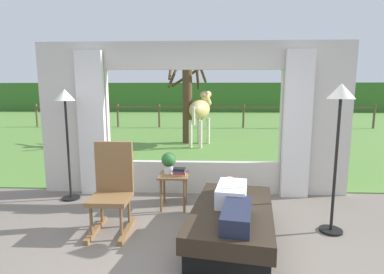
% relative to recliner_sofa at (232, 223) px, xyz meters
% --- Properties ---
extents(ground_plane, '(12.00, 12.00, 0.00)m').
position_rel_recliner_sofa_xyz_m(ground_plane, '(-0.53, -0.57, -0.22)').
color(ground_plane, '#70665B').
extents(back_wall_with_window, '(5.20, 0.12, 2.55)m').
position_rel_recliner_sofa_xyz_m(back_wall_with_window, '(-0.53, 1.69, 1.03)').
color(back_wall_with_window, beige).
rests_on(back_wall_with_window, ground_plane).
extents(curtain_panel_left, '(0.44, 0.10, 2.40)m').
position_rel_recliner_sofa_xyz_m(curtain_panel_left, '(-2.22, 1.55, 0.98)').
color(curtain_panel_left, silver).
rests_on(curtain_panel_left, ground_plane).
extents(curtain_panel_right, '(0.44, 0.10, 2.40)m').
position_rel_recliner_sofa_xyz_m(curtain_panel_right, '(1.16, 1.55, 0.98)').
color(curtain_panel_right, silver).
rests_on(curtain_panel_right, ground_plane).
extents(outdoor_pasture_lawn, '(36.00, 21.68, 0.02)m').
position_rel_recliner_sofa_xyz_m(outdoor_pasture_lawn, '(-0.53, 12.59, -0.21)').
color(outdoor_pasture_lawn, '#568438').
rests_on(outdoor_pasture_lawn, ground_plane).
extents(distant_hill_ridge, '(36.00, 2.00, 2.40)m').
position_rel_recliner_sofa_xyz_m(distant_hill_ridge, '(-0.53, 22.43, 0.98)').
color(distant_hill_ridge, '#396A29').
rests_on(distant_hill_ridge, ground_plane).
extents(recliner_sofa, '(1.17, 1.83, 0.42)m').
position_rel_recliner_sofa_xyz_m(recliner_sofa, '(0.00, 0.00, 0.00)').
color(recliner_sofa, black).
rests_on(recliner_sofa, ground_plane).
extents(reclining_person, '(0.44, 1.43, 0.22)m').
position_rel_recliner_sofa_xyz_m(reclining_person, '(0.00, -0.05, 0.30)').
color(reclining_person, silver).
rests_on(reclining_person, recliner_sofa).
extents(rocking_chair, '(0.48, 0.68, 1.12)m').
position_rel_recliner_sofa_xyz_m(rocking_chair, '(-1.49, 0.25, 0.33)').
color(rocking_chair, brown).
rests_on(rocking_chair, ground_plane).
extents(side_table, '(0.44, 0.44, 0.52)m').
position_rel_recliner_sofa_xyz_m(side_table, '(-0.79, 0.98, 0.21)').
color(side_table, brown).
rests_on(side_table, ground_plane).
extents(potted_plant, '(0.22, 0.22, 0.32)m').
position_rel_recliner_sofa_xyz_m(potted_plant, '(-0.87, 1.04, 0.48)').
color(potted_plant, silver).
rests_on(potted_plant, side_table).
extents(book_stack, '(0.19, 0.16, 0.11)m').
position_rel_recliner_sofa_xyz_m(book_stack, '(-0.70, 0.93, 0.36)').
color(book_stack, beige).
rests_on(book_stack, side_table).
extents(floor_lamp_left, '(0.32, 0.32, 1.78)m').
position_rel_recliner_sofa_xyz_m(floor_lamp_left, '(-2.52, 1.28, 1.22)').
color(floor_lamp_left, black).
rests_on(floor_lamp_left, ground_plane).
extents(floor_lamp_right, '(0.32, 0.32, 1.84)m').
position_rel_recliner_sofa_xyz_m(floor_lamp_right, '(1.27, 0.29, 1.27)').
color(floor_lamp_right, black).
rests_on(floor_lamp_right, ground_plane).
extents(horse, '(0.89, 1.81, 1.73)m').
position_rel_recliner_sofa_xyz_m(horse, '(-0.48, 6.20, 0.94)').
color(horse, tan).
rests_on(horse, outdoor_pasture_lawn).
extents(pasture_tree, '(1.28, 1.27, 3.05)m').
position_rel_recliner_sofa_xyz_m(pasture_tree, '(-0.94, 6.61, 1.39)').
color(pasture_tree, '#4C3823').
rests_on(pasture_tree, outdoor_pasture_lawn).
extents(pasture_fence_line, '(16.10, 0.10, 1.10)m').
position_rel_recliner_sofa_xyz_m(pasture_fence_line, '(-0.53, 10.83, 0.53)').
color(pasture_fence_line, brown).
rests_on(pasture_fence_line, outdoor_pasture_lawn).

